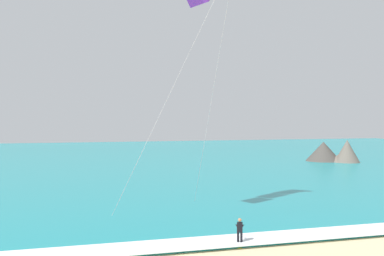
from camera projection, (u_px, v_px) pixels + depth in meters
The scene contains 5 objects.
sea at pixel (133, 159), 85.26m from camera, with size 200.00×120.00×0.20m, color teal.
surf_foam at pixel (271, 237), 28.51m from camera, with size 200.00×2.73×0.04m, color white.
surfboard at pixel (240, 245), 27.36m from camera, with size 0.94×1.46×0.09m.
kitesurfer at pixel (240, 230), 27.36m from camera, with size 0.65×0.64×1.69m.
headland_right at pixel (332, 153), 78.78m from camera, with size 8.05×8.67×4.02m.
Camera 1 is at (-12.54, -11.00, 7.73)m, focal length 42.38 mm.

